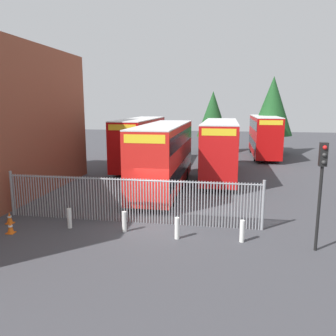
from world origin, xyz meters
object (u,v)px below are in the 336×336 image
Objects in this scene: traffic_light_kerbside at (322,177)px; bollard_far_right at (242,231)px; double_decker_bus_behind_fence_right at (140,141)px; double_decker_bus_far_back at (264,134)px; bollard_near_right at (177,228)px; double_decker_bus_near_gate at (164,155)px; bollard_center_front at (124,222)px; double_decker_bus_behind_fence_left at (220,147)px; traffic_cone_by_gate at (10,218)px; traffic_cone_mid_forecourt at (10,227)px; bollard_near_left at (70,218)px.

bollard_far_right is at bearing 172.50° from traffic_light_kerbside.
double_decker_bus_behind_fence_right is 2.51× the size of traffic_light_kerbside.
double_decker_bus_far_back is 25.61m from bollard_near_right.
double_decker_bus_near_gate is 7.99m from bollard_center_front.
double_decker_bus_behind_fence_right reaches higher than bollard_far_right.
double_decker_bus_behind_fence_left is 16.00m from traffic_cone_by_gate.
double_decker_bus_near_gate is 10.09m from traffic_cone_by_gate.
double_decker_bus_near_gate is 6.00m from double_decker_bus_behind_fence_left.
double_decker_bus_behind_fence_left is 11.38× the size of bollard_far_right.
traffic_cone_mid_forecourt is at bearing -178.29° from traffic_light_kerbside.
bollard_near_left is 0.22× the size of traffic_light_kerbside.
bollard_near_left is (-3.07, -7.72, -1.95)m from double_decker_bus_near_gate.
traffic_cone_mid_forecourt is (-10.20, -0.76, -0.19)m from bollard_far_right.
traffic_cone_mid_forecourt is at bearing -155.13° from bollard_near_left.
double_decker_bus_near_gate is 8.63m from bollard_near_right.
double_decker_bus_behind_fence_left is 13.86m from traffic_light_kerbside.
bollard_center_front is 2.51m from bollard_near_right.
traffic_light_kerbside is (8.06, -0.67, 2.51)m from bollard_center_front.
traffic_cone_by_gate is 1.00× the size of traffic_cone_mid_forecourt.
bollard_near_left is at bearing -114.65° from double_decker_bus_far_back.
bollard_center_front is at bearing -0.80° from traffic_cone_by_gate.
double_decker_bus_behind_fence_right is at bearing 114.60° from double_decker_bus_near_gate.
double_decker_bus_behind_fence_left is 13.32m from bollard_center_front.
bollard_near_right is (-6.06, -24.81, -1.95)m from double_decker_bus_far_back.
double_decker_bus_behind_fence_right is 15.96m from traffic_cone_by_gate.
double_decker_bus_far_back is 11.38× the size of bollard_near_left.
double_decker_bus_behind_fence_right is 18.32× the size of traffic_cone_mid_forecourt.
double_decker_bus_near_gate reaches higher than bollard_far_right.
bollard_near_left is 2.57m from traffic_cone_mid_forecourt.
double_decker_bus_far_back is 28.31m from traffic_cone_by_gate.
bollard_near_left is 11.03m from traffic_light_kerbside.
double_decker_bus_behind_fence_left is 13.06m from bollard_far_right.
double_decker_bus_far_back is at bearing 65.35° from bollard_near_left.
traffic_light_kerbside is (7.65, -8.41, 0.56)m from double_decker_bus_near_gate.
double_decker_bus_far_back is 28.90m from traffic_cone_mid_forecourt.
traffic_light_kerbside is at bearing -47.70° from double_decker_bus_near_gate.
traffic_cone_by_gate is at bearing -129.05° from double_decker_bus_near_gate.
traffic_light_kerbside is at bearing 1.71° from traffic_cone_mid_forecourt.
double_decker_bus_behind_fence_right is 16.14m from bollard_center_front.
bollard_near_right is (5.13, -0.43, 0.00)m from bollard_near_left.
bollard_far_right is (2.74, 0.12, 0.00)m from bollard_near_right.
double_decker_bus_behind_fence_left reaches higher than traffic_cone_by_gate.
bollard_near_right is (5.70, -16.10, -1.95)m from double_decker_bus_behind_fence_right.
double_decker_bus_far_back is (11.76, 8.71, 0.00)m from double_decker_bus_behind_fence_right.
bollard_near_left is 7.88m from bollard_far_right.
bollard_near_left is at bearing -111.65° from double_decker_bus_near_gate.
traffic_cone_by_gate is (-11.02, 0.38, -0.19)m from bollard_far_right.
double_decker_bus_behind_fence_left is 13.21m from bollard_near_right.
double_decker_bus_far_back is at bearing 76.28° from bollard_near_right.
double_decker_bus_far_back is 18.32× the size of traffic_cone_mid_forecourt.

